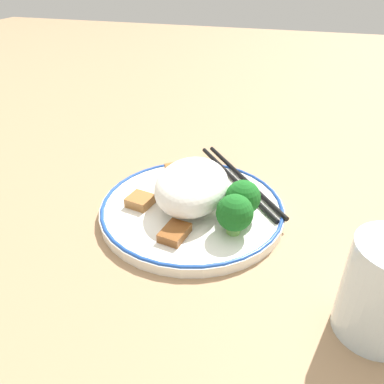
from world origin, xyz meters
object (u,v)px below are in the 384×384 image
object	(u,v)px
broccoli_back_center	(243,198)
chopsticks	(239,179)
plate	(192,208)
drinking_glass	(384,291)
broccoli_back_left	(235,213)

from	to	relation	value
broccoli_back_center	chopsticks	bearing A→B (deg)	-167.29
chopsticks	plate	bearing A→B (deg)	-31.37
broccoli_back_center	chopsticks	xyz separation A→B (m)	(-0.08, -0.02, -0.02)
drinking_glass	broccoli_back_center	bearing A→B (deg)	-129.92
plate	broccoli_back_left	bearing A→B (deg)	57.53
broccoli_back_left	chopsticks	world-z (taller)	broccoli_back_left
plate	drinking_glass	xyz separation A→B (m)	(0.13, 0.21, 0.04)
plate	broccoli_back_center	size ratio (longest dim) A/B	4.81
plate	chopsticks	xyz separation A→B (m)	(-0.08, 0.05, 0.01)
chopsticks	drinking_glass	bearing A→B (deg)	38.43
broccoli_back_left	chopsticks	xyz separation A→B (m)	(-0.12, -0.02, -0.02)
broccoli_back_left	chopsticks	distance (m)	0.12
broccoli_back_left	broccoli_back_center	bearing A→B (deg)	174.50
plate	broccoli_back_center	bearing A→B (deg)	84.57
broccoli_back_left	drinking_glass	distance (m)	0.17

